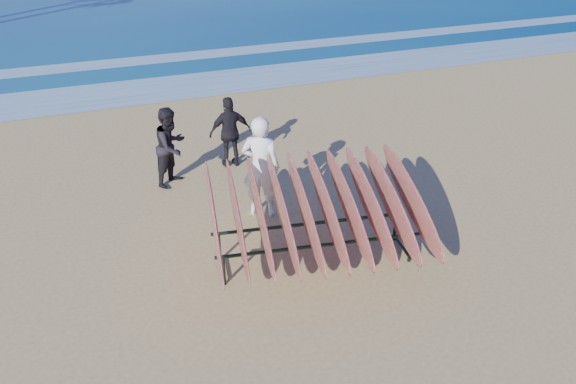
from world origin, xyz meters
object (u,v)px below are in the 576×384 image
surfboard_rack (316,209)px  person_white (261,167)px  person_dark_a (171,147)px  person_dark_b (230,132)px

surfboard_rack → person_white: size_ratio=1.91×
person_dark_a → person_dark_b: (1.32, 0.35, -0.03)m
surfboard_rack → person_dark_b: 3.93m
person_dark_a → surfboard_rack: bearing=-108.8°
person_dark_a → person_dark_b: bearing=-26.4°
surfboard_rack → person_white: bearing=109.1°
surfboard_rack → person_dark_a: person_dark_a is taller
person_white → person_dark_b: size_ratio=1.23×
surfboard_rack → person_dark_a: bearing=123.0°
person_white → surfboard_rack: bearing=131.4°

